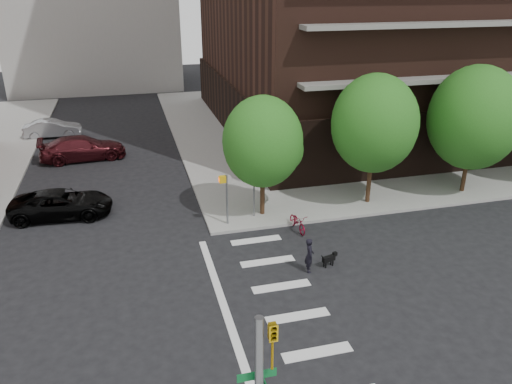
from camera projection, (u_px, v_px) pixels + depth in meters
ground at (217, 330)px, 17.63m from camera, size 120.00×120.00×0.00m
sidewalk_ne at (399, 121)px, 43.30m from camera, size 39.00×33.00×0.15m
crosswalk at (277, 320)px, 18.15m from camera, size 3.85×13.00×0.01m
tree_a at (263, 142)px, 24.54m from camera, size 4.00×4.00×5.90m
tree_b at (375, 124)px, 25.75m from camera, size 4.50×4.50×6.65m
tree_c at (474, 118)px, 27.19m from camera, size 5.00×5.00×6.80m
pedestrian_signal at (233, 191)px, 24.49m from camera, size 2.18×0.67×2.60m
parked_car_black at (62, 204)px, 25.81m from camera, size 2.72×5.24×1.41m
parked_car_maroon at (83, 148)px, 33.99m from camera, size 2.81×5.82×1.63m
parked_car_silver at (52, 128)px, 38.89m from camera, size 1.49×4.26×1.40m
scooter at (298, 222)px, 24.46m from camera, size 0.75×1.76×0.90m
dog_walker at (309, 255)px, 20.90m from camera, size 0.62×0.48×1.54m
dog at (329, 258)px, 21.41m from camera, size 0.72×0.35×0.60m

